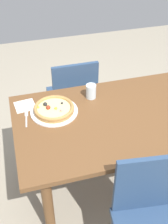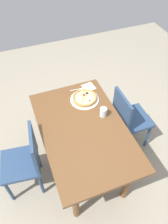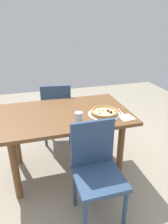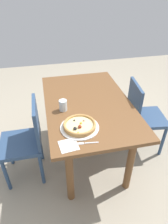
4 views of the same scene
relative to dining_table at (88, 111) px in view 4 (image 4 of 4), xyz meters
The scene contains 9 objects.
ground_plane 0.63m from the dining_table, ahead, with size 6.00×6.00×0.00m, color #9E937F.
dining_table is the anchor object (origin of this frame).
chair_near 0.66m from the dining_table, 90.66° to the right, with size 0.45×0.45×0.88m.
chair_far 0.67m from the dining_table, 102.39° to the left, with size 0.40×0.40×0.88m.
plate 0.43m from the dining_table, 157.35° to the left, with size 0.33×0.33×0.01m, color white.
pizza 0.44m from the dining_table, 157.33° to the left, with size 0.28×0.28×0.05m.
fork 0.61m from the dining_table, 165.56° to the left, with size 0.03×0.17×0.00m.
drinking_glass 0.32m from the dining_table, 108.99° to the left, with size 0.08×0.08×0.11m, color silver.
napkin 0.65m from the dining_table, 153.64° to the left, with size 0.14×0.14×0.00m, color white.
Camera 4 is at (-1.67, 0.40, 1.81)m, focal length 31.89 mm.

